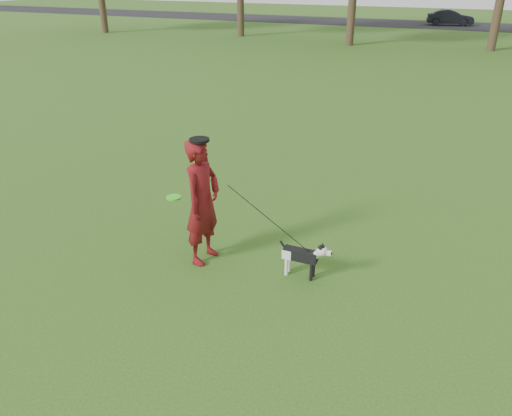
% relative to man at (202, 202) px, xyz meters
% --- Properties ---
extents(ground, '(120.00, 120.00, 0.00)m').
position_rel_man_xyz_m(ground, '(0.28, -0.00, -1.02)').
color(ground, '#285116').
rests_on(ground, ground).
extents(road, '(120.00, 7.00, 0.02)m').
position_rel_man_xyz_m(road, '(0.28, 40.00, -1.01)').
color(road, black).
rests_on(road, ground).
extents(man, '(0.55, 0.78, 2.04)m').
position_rel_man_xyz_m(man, '(0.00, 0.00, 0.00)').
color(man, '#590C13').
rests_on(man, ground).
extents(dog, '(0.83, 0.17, 0.63)m').
position_rel_man_xyz_m(dog, '(1.65, 0.12, -0.63)').
color(dog, black).
rests_on(dog, ground).
extents(car_mid, '(3.80, 1.80, 1.20)m').
position_rel_man_xyz_m(car_mid, '(1.12, 40.00, -0.40)').
color(car_mid, black).
rests_on(car_mid, road).
extents(man_held_items, '(2.30, 0.42, 1.62)m').
position_rel_man_xyz_m(man_held_items, '(1.10, 0.03, -0.08)').
color(man_held_items, '#3BE01C').
rests_on(man_held_items, ground).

